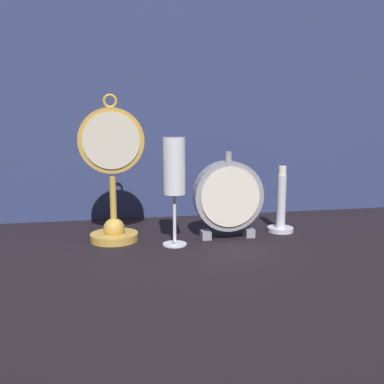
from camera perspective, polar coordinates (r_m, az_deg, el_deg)
ground_plane at (r=0.85m, az=1.03°, el=-8.07°), size 4.00×4.00×0.00m
fabric_backdrop_drape at (r=1.13m, az=-2.43°, el=15.00°), size 1.60×0.01×0.73m
pocket_watch_on_stand at (r=0.92m, az=-10.56°, el=1.66°), size 0.14×0.10×0.31m
mantel_clock_silver at (r=0.93m, az=4.83°, el=-0.61°), size 0.15×0.04×0.19m
champagne_flute at (r=0.87m, az=-2.39°, el=2.55°), size 0.05×0.05×0.22m
brass_candlestick at (r=1.01m, az=11.78°, el=-2.33°), size 0.06×0.06×0.15m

